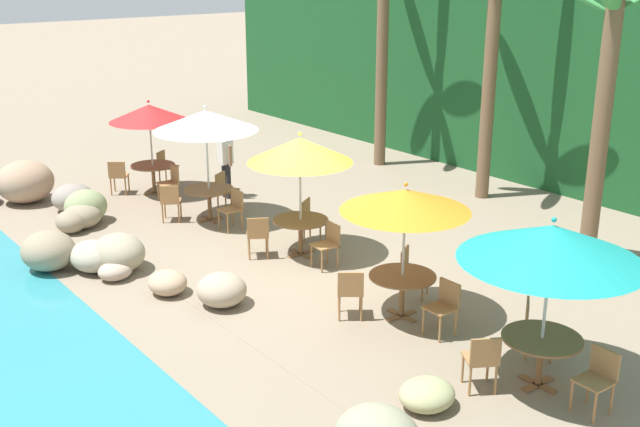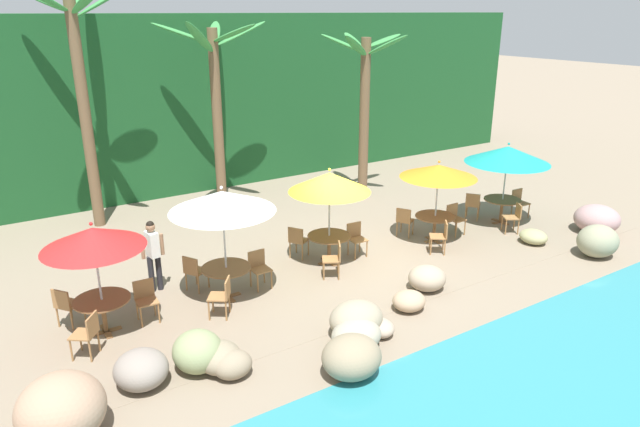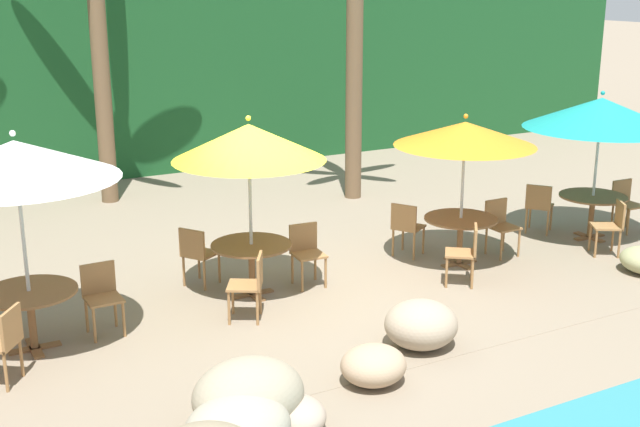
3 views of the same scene
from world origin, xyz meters
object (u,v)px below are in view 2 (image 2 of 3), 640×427
chair_yellow_seaward (356,237)px  chair_yellow_inland (298,240)px  chair_orange_left (441,235)px  chair_red_inland (66,304)px  chair_teal_inland (473,204)px  chair_red_left (88,332)px  dining_table_white (226,272)px  chair_teal_left (514,216)px  chair_yellow_left (335,257)px  chair_orange_inland (404,220)px  dining_table_teal (502,203)px  chair_teal_seaward (519,201)px  chair_white_inland (194,270)px  umbrella_orange (439,171)px  chair_orange_seaward (454,217)px  umbrella_yellow (329,182)px  palm_tree_third (364,93)px  waiter_in_white (153,251)px  umbrella_teal (508,155)px  chair_white_seaward (259,266)px  dining_table_red (103,305)px  dining_table_orange (435,220)px  dining_table_yellow (329,240)px  chair_red_seaward (146,298)px  palm_tree_nearest (80,75)px  umbrella_white (222,201)px  palm_tree_second (216,86)px  chair_white_left (223,295)px  umbrella_red (93,238)px

chair_yellow_seaward → chair_yellow_inland: 1.53m
chair_yellow_inland → chair_orange_left: (3.36, -1.75, 0.00)m
chair_red_inland → chair_teal_inland: same height
chair_red_left → dining_table_white: (3.10, 0.78, 0.10)m
chair_orange_left → chair_teal_left: (2.82, -0.04, 0.00)m
chair_yellow_left → chair_orange_inland: 3.31m
dining_table_teal → chair_orange_inland: bearing=168.1°
chair_teal_seaward → chair_yellow_left: bearing=-176.2°
chair_white_inland → umbrella_orange: (6.73, -0.71, 1.50)m
chair_orange_seaward → chair_teal_seaward: bearing=-0.8°
dining_table_teal → chair_yellow_seaward: bearing=175.7°
umbrella_yellow → chair_yellow_inland: umbrella_yellow is taller
chair_orange_left → dining_table_teal: (3.19, 0.73, 0.10)m
umbrella_yellow → palm_tree_third: size_ratio=0.46×
dining_table_teal → waiter_in_white: 10.30m
umbrella_teal → chair_white_seaward: bearing=179.2°
dining_table_red → chair_teal_inland: 11.07m
chair_red_left → dining_table_orange: bearing=4.7°
umbrella_teal → chair_teal_left: 1.81m
dining_table_yellow → chair_yellow_seaward: size_ratio=1.26×
umbrella_orange → palm_tree_third: bearing=81.5°
chair_red_seaward → palm_tree_nearest: size_ratio=0.13×
dining_table_red → palm_tree_third: 10.85m
chair_white_seaward → chair_orange_inland: bearing=6.6°
chair_red_left → umbrella_orange: umbrella_orange is taller
umbrella_white → dining_table_white: 1.66m
chair_red_inland → chair_yellow_left: 5.94m
chair_red_seaward → waiter_in_white: size_ratio=0.51×
chair_yellow_left → dining_table_orange: (3.63, 0.42, 0.10)m
dining_table_red → chair_white_seaward: 3.52m
chair_yellow_left → umbrella_teal: 6.58m
chair_white_inland → chair_orange_inland: same height
chair_teal_seaward → palm_tree_second: palm_tree_second is taller
dining_table_white → chair_white_inland: bearing=125.4°
chair_orange_left → chair_red_left: bearing=-179.7°
chair_yellow_seaward → chair_yellow_inland: size_ratio=1.00×
chair_white_left → chair_yellow_inland: bearing=31.8°
chair_red_left → chair_orange_inland: size_ratio=1.00×
chair_red_left → dining_table_red: bearing=58.9°
chair_yellow_left → dining_table_teal: size_ratio=0.79×
umbrella_white → chair_teal_seaward: bearing=0.3°
umbrella_yellow → palm_tree_nearest: bearing=125.7°
dining_table_red → palm_tree_nearest: size_ratio=0.16×
chair_yellow_inland → palm_tree_nearest: bearing=125.3°
umbrella_red → umbrella_yellow: (5.63, 0.40, 0.10)m
chair_red_left → waiter_in_white: waiter_in_white is taller
umbrella_white → chair_yellow_seaward: 4.22m
chair_teal_inland → chair_teal_seaward: bearing=-21.1°
chair_yellow_inland → umbrella_orange: umbrella_orange is taller
chair_red_seaward → palm_tree_second: bearing=54.7°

